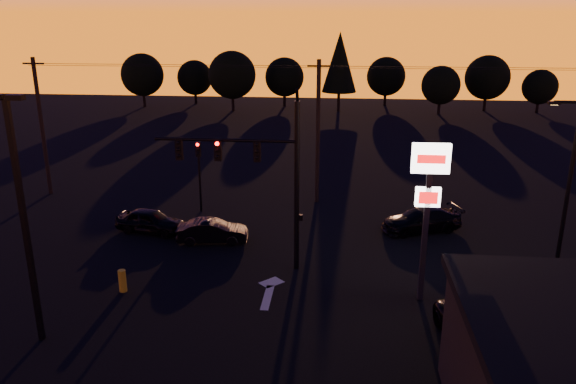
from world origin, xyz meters
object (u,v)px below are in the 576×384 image
(parking_lot_light, at_px, (22,207))
(streetlight, at_px, (568,178))
(car_right, at_px, (421,220))
(bollard, at_px, (122,281))
(pylon_sign, at_px, (428,189))
(secondary_signal, at_px, (199,166))
(car_left, at_px, (150,221))
(suv_parked, at_px, (482,333))
(traffic_signal_mast, at_px, (262,168))
(car_mid, at_px, (212,231))

(parking_lot_light, relative_size, streetlight, 1.14)
(parking_lot_light, xyz_separation_m, car_right, (15.54, 12.49, -4.62))
(streetlight, bearing_deg, parking_lot_light, -158.35)
(bollard, height_order, car_right, car_right)
(pylon_sign, bearing_deg, car_right, 82.56)
(parking_lot_light, height_order, pylon_sign, parking_lot_light)
(parking_lot_light, distance_m, car_right, 20.47)
(secondary_signal, bearing_deg, bollard, -94.78)
(secondary_signal, distance_m, car_right, 13.38)
(parking_lot_light, distance_m, bollard, 6.40)
(parking_lot_light, height_order, car_left, parking_lot_light)
(secondary_signal, xyz_separation_m, car_right, (13.04, -2.00, -2.21))
(streetlight, height_order, car_right, streetlight)
(pylon_sign, xyz_separation_m, suv_parked, (1.73, -3.52, -4.28))
(pylon_sign, bearing_deg, traffic_signal_mast, 160.64)
(pylon_sign, xyz_separation_m, car_mid, (-10.20, 5.28, -4.30))
(car_right, bearing_deg, suv_parked, -16.52)
(traffic_signal_mast, xyz_separation_m, pylon_sign, (7.10, -2.49, -0.02))
(streetlight, bearing_deg, car_left, 173.54)
(car_left, bearing_deg, secondary_signal, -16.90)
(car_left, relative_size, car_right, 0.85)
(secondary_signal, relative_size, car_right, 0.97)
(bollard, distance_m, car_left, 7.00)
(bollard, height_order, suv_parked, suv_parked)
(parking_lot_light, height_order, car_right, parking_lot_light)
(secondary_signal, relative_size, bollard, 4.33)
(car_left, height_order, suv_parked, car_left)
(streetlight, distance_m, suv_parked, 9.89)
(streetlight, relative_size, suv_parked, 1.75)
(car_left, height_order, car_mid, car_left)
(car_mid, bearing_deg, suv_parked, -133.51)
(traffic_signal_mast, distance_m, car_mid, 6.01)
(streetlight, height_order, car_left, streetlight)
(streetlight, xyz_separation_m, car_mid, (-17.11, 1.28, -3.81))
(streetlight, xyz_separation_m, suv_parked, (-5.18, -7.52, -3.79))
(car_right, bearing_deg, car_mid, -96.36)
(parking_lot_light, distance_m, streetlight, 23.05)
(pylon_sign, bearing_deg, parking_lot_light, -162.77)
(traffic_signal_mast, height_order, car_right, traffic_signal_mast)
(traffic_signal_mast, relative_size, streetlight, 1.07)
(car_mid, relative_size, car_right, 0.83)
(streetlight, distance_m, bollard, 20.68)
(secondary_signal, height_order, car_mid, secondary_signal)
(secondary_signal, height_order, bollard, secondary_signal)
(traffic_signal_mast, relative_size, parking_lot_light, 0.94)
(parking_lot_light, bearing_deg, suv_parked, 3.45)
(car_right, height_order, suv_parked, car_right)
(pylon_sign, bearing_deg, car_mid, 152.64)
(bollard, xyz_separation_m, suv_parked, (14.61, -2.98, 0.13))
(parking_lot_light, relative_size, suv_parked, 2.00)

